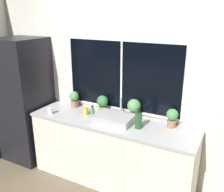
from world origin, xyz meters
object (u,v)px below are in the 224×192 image
refrigerator (25,100)px  potted_plant_center_left (102,103)px  potted_plant_far_left (74,98)px  potted_plant_far_right (172,117)px  sink (114,118)px  mug_yellow (86,111)px  potted_plant_center_right (134,107)px  soap_bottle (93,112)px  mug_white (50,111)px  bottle_tall (138,120)px

refrigerator → potted_plant_center_left: (1.25, 0.22, 0.10)m
potted_plant_far_left → potted_plant_far_right: potted_plant_far_left is taller
sink → mug_yellow: 0.45m
potted_plant_center_right → potted_plant_far_right: potted_plant_center_right is taller
refrigerator → mug_yellow: size_ratio=18.40×
potted_plant_far_left → mug_yellow: 0.35m
sink → potted_plant_far_left: (-0.76, 0.18, 0.09)m
potted_plant_center_right → soap_bottle: (-0.51, -0.20, -0.10)m
soap_bottle → mug_white: 0.60m
potted_plant_center_right → refrigerator: bearing=-172.7°
potted_plant_far_right → mug_white: bearing=-166.7°
potted_plant_center_left → soap_bottle: (-0.04, -0.20, -0.07)m
mug_yellow → potted_plant_center_left: bearing=42.0°
potted_plant_center_left → potted_plant_center_right: potted_plant_center_right is taller
soap_bottle → mug_white: (-0.58, -0.17, -0.03)m
soap_bottle → sink: bearing=3.7°
sink → potted_plant_center_left: (-0.28, 0.18, 0.10)m
potted_plant_center_right → mug_yellow: 0.68m
bottle_tall → mug_yellow: bearing=175.9°
soap_bottle → mug_yellow: (-0.14, 0.04, -0.02)m
refrigerator → sink: bearing=1.3°
potted_plant_far_left → potted_plant_far_right: 1.45m
refrigerator → bottle_tall: size_ratio=7.42×
refrigerator → potted_plant_far_left: 0.80m
soap_bottle → mug_yellow: soap_bottle is taller
potted_plant_center_right → mug_yellow: potted_plant_center_right is taller
potted_plant_center_left → potted_plant_far_right: 0.97m
potted_plant_center_left → mug_yellow: potted_plant_center_left is taller
potted_plant_far_left → bottle_tall: bearing=-11.2°
refrigerator → bottle_tall: bearing=0.1°
potted_plant_center_right → potted_plant_far_right: 0.50m
potted_plant_far_left → bottle_tall: size_ratio=0.95×
refrigerator → potted_plant_far_left: bearing=15.9°
potted_plant_center_right → mug_white: potted_plant_center_right is taller
potted_plant_center_left → mug_yellow: (-0.18, -0.16, -0.10)m
refrigerator → sink: (1.52, 0.04, 0.00)m
sink → mug_white: 0.91m
potted_plant_far_right → soap_bottle: 1.03m
potted_plant_far_left → soap_bottle: (0.44, -0.20, -0.07)m
refrigerator → potted_plant_far_left: size_ratio=7.84×
bottle_tall → soap_bottle: bearing=178.8°
mug_white → sink: bearing=12.2°
soap_bottle → bottle_tall: (0.66, -0.01, 0.03)m
potted_plant_far_left → potted_plant_far_right: (1.45, 0.00, -0.00)m
potted_plant_center_left → bottle_tall: bearing=-19.2°
potted_plant_center_left → mug_yellow: size_ratio=2.43×
potted_plant_center_left → bottle_tall: size_ratio=0.98×
soap_bottle → mug_white: size_ratio=1.96×
potted_plant_center_left → mug_yellow: 0.26m
refrigerator → potted_plant_center_left: refrigerator is taller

